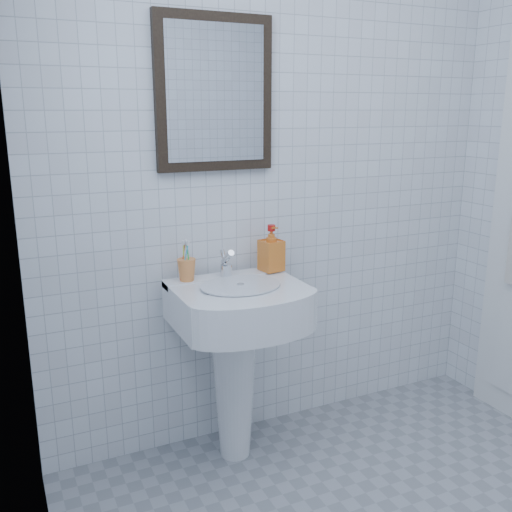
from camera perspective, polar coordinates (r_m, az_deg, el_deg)
wall_back at (r=2.56m, az=2.28°, el=9.12°), size 2.20×0.02×2.50m
wall_left at (r=1.09m, az=-20.69°, el=0.98°), size 0.02×2.40×2.50m
washbasin at (r=2.42m, az=-2.02°, el=-8.56°), size 0.53×0.38×0.81m
faucet at (r=2.40m, az=-2.98°, el=-0.92°), size 0.05×0.11×0.13m
toothbrush_cup at (r=2.36m, az=-6.95°, el=-1.38°), size 0.10×0.10×0.09m
soap_dispenser at (r=2.48m, az=1.54°, el=0.79°), size 0.10×0.10×0.20m
wall_mirror at (r=2.41m, az=-4.15°, el=15.91°), size 0.50×0.04×0.62m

